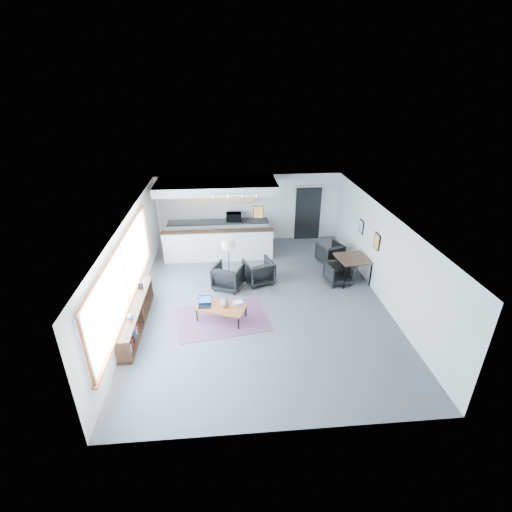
{
  "coord_description": "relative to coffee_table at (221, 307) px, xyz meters",
  "views": [
    {
      "loc": [
        -0.91,
        -9.17,
        5.88
      ],
      "look_at": [
        -0.08,
        0.4,
        1.22
      ],
      "focal_mm": 26.0,
      "sensor_mm": 36.0,
      "label": 1
    }
  ],
  "objects": [
    {
      "name": "dining_chair_near",
      "position": [
        3.66,
        1.63,
        -0.06
      ],
      "size": [
        0.71,
        0.68,
        0.64
      ],
      "primitive_type": "imported",
      "rotation": [
        0.0,
        0.0,
        0.16
      ],
      "color": "black",
      "rests_on": "floor"
    },
    {
      "name": "laptop",
      "position": [
        -0.43,
        0.1,
        0.1
      ],
      "size": [
        0.35,
        0.29,
        0.25
      ],
      "rotation": [
        0.0,
        0.0,
        -0.03
      ],
      "color": "black",
      "rests_on": "coffee_table"
    },
    {
      "name": "room",
      "position": [
        1.11,
        0.89,
        0.92
      ],
      "size": [
        7.02,
        9.02,
        2.62
      ],
      "color": "#4D4D50",
      "rests_on": "ground"
    },
    {
      "name": "wall_art_upper",
      "position": [
        4.58,
        2.59,
        1.12
      ],
      "size": [
        0.03,
        0.34,
        0.44
      ],
      "color": "black",
      "rests_on": "room"
    },
    {
      "name": "wall_art_lower",
      "position": [
        4.58,
        1.29,
        1.17
      ],
      "size": [
        0.03,
        0.38,
        0.48
      ],
      "color": "black",
      "rests_on": "room"
    },
    {
      "name": "coffee_table",
      "position": [
        0.0,
        0.0,
        0.0
      ],
      "size": [
        1.43,
        1.11,
        0.42
      ],
      "rotation": [
        0.0,
        0.0,
        -0.39
      ],
      "color": "brown",
      "rests_on": "floor"
    },
    {
      "name": "ceramic_pot",
      "position": [
        0.08,
        -0.02,
        0.15
      ],
      "size": [
        0.23,
        0.23,
        0.23
      ],
      "rotation": [
        0.0,
        0.0,
        -0.25
      ],
      "color": "gray",
      "rests_on": "coffee_table"
    },
    {
      "name": "kitchenette",
      "position": [
        -0.09,
        4.6,
        0.99
      ],
      "size": [
        4.2,
        1.96,
        2.6
      ],
      "color": "white",
      "rests_on": "floor"
    },
    {
      "name": "coaster",
      "position": [
        0.11,
        -0.2,
        0.03
      ],
      "size": [
        0.13,
        0.13,
        0.01
      ],
      "rotation": [
        0.0,
        0.0,
        -0.36
      ],
      "color": "#E5590C",
      "rests_on": "coffee_table"
    },
    {
      "name": "dining_table",
      "position": [
        4.11,
        1.76,
        0.35
      ],
      "size": [
        1.07,
        1.07,
        0.81
      ],
      "rotation": [
        0.0,
        0.0,
        0.13
      ],
      "color": "#331E12",
      "rests_on": "floor"
    },
    {
      "name": "kilim_rug",
      "position": [
        0.0,
        0.0,
        -0.38
      ],
      "size": [
        2.63,
        1.99,
        0.01
      ],
      "rotation": [
        0.0,
        0.0,
        0.15
      ],
      "color": "#542E46",
      "rests_on": "floor"
    },
    {
      "name": "floor_lamp",
      "position": [
        0.24,
        2.02,
        0.89
      ],
      "size": [
        0.55,
        0.55,
        1.47
      ],
      "rotation": [
        0.0,
        0.0,
        -0.39
      ],
      "color": "black",
      "rests_on": "floor"
    },
    {
      "name": "dining_chair_far",
      "position": [
        3.77,
        3.09,
        -0.05
      ],
      "size": [
        0.81,
        0.79,
        0.66
      ],
      "primitive_type": "imported",
      "rotation": [
        0.0,
        0.0,
        3.51
      ],
      "color": "black",
      "rests_on": "floor"
    },
    {
      "name": "armchair_right",
      "position": [
        1.17,
        1.9,
        0.04
      ],
      "size": [
        1.02,
        0.98,
        0.84
      ],
      "primitive_type": "imported",
      "rotation": [
        0.0,
        0.0,
        3.45
      ],
      "color": "black",
      "rests_on": "floor"
    },
    {
      "name": "track_light",
      "position": [
        0.52,
        3.09,
        2.14
      ],
      "size": [
        1.6,
        0.07,
        0.15
      ],
      "color": "silver",
      "rests_on": "room"
    },
    {
      "name": "console",
      "position": [
        -2.19,
        -0.16,
        -0.06
      ],
      "size": [
        0.35,
        3.0,
        0.8
      ],
      "color": "#331E12",
      "rests_on": "floor"
    },
    {
      "name": "doorway",
      "position": [
        3.41,
        5.31,
        0.69
      ],
      "size": [
        1.1,
        0.12,
        2.15
      ],
      "color": "black",
      "rests_on": "room"
    },
    {
      "name": "window",
      "position": [
        -2.35,
        -0.01,
        1.07
      ],
      "size": [
        0.1,
        5.95,
        1.66
      ],
      "color": "#8CBFFF",
      "rests_on": "room"
    },
    {
      "name": "microwave",
      "position": [
        0.51,
        5.04,
        0.74
      ],
      "size": [
        0.57,
        0.33,
        0.38
      ],
      "primitive_type": "imported",
      "rotation": [
        0.0,
        0.0,
        -0.03
      ],
      "color": "black",
      "rests_on": "kitchenette"
    },
    {
      "name": "armchair_left",
      "position": [
        0.21,
        1.65,
        0.04
      ],
      "size": [
        1.06,
        1.03,
        0.85
      ],
      "primitive_type": "imported",
      "rotation": [
        0.0,
        0.0,
        2.74
      ],
      "color": "black",
      "rests_on": "floor"
    },
    {
      "name": "book_stack",
      "position": [
        0.45,
        0.05,
        0.07
      ],
      "size": [
        0.34,
        0.3,
        0.09
      ],
      "rotation": [
        0.0,
        0.0,
        0.31
      ],
      "color": "silver",
      "rests_on": "coffee_table"
    }
  ]
}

